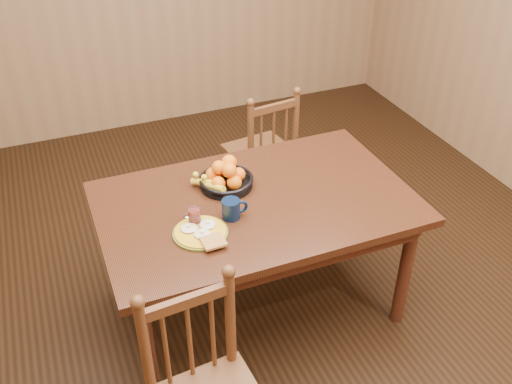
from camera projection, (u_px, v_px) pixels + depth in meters
name	position (u px, v px, depth m)	size (l,w,h in m)	color
room	(256.00, 92.00, 2.58)	(4.52, 5.02, 2.72)	black
dining_table	(256.00, 213.00, 2.97)	(1.60, 1.00, 0.75)	black
chair_far	(263.00, 152.00, 3.92)	(0.46, 0.45, 0.92)	#532B18
breakfast_plate	(201.00, 233.00, 2.68)	(0.26, 0.29, 0.04)	#59601E
fork	(210.00, 239.00, 2.66)	(0.08, 0.18, 0.00)	silver
spoon	(189.00, 218.00, 2.78)	(0.05, 0.16, 0.01)	silver
coffee_mug	(232.00, 209.00, 2.77)	(0.13, 0.09, 0.10)	black
juice_glass	(195.00, 217.00, 2.73)	(0.06, 0.06, 0.09)	silver
fruit_bowl	(225.00, 177.00, 2.99)	(0.32, 0.29, 0.17)	black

